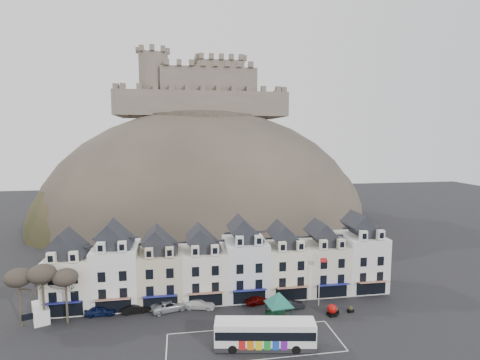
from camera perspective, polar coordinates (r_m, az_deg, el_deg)
The scene contains 21 objects.
ground at distance 50.69m, azimuth 0.04°, elevation -24.39°, with size 300.00×300.00×0.00m, color black.
coach_bay_markings at distance 52.06m, azimuth 2.17°, elevation -23.49°, with size 22.00×7.50×0.01m, color silver.
townhouse_terrace at distance 62.81m, azimuth -2.23°, elevation -12.71°, with size 54.40×9.35×11.80m.
castle_hill at distance 115.08m, azimuth -4.90°, elevation -6.40°, with size 100.00×76.00×68.00m.
castle at distance 119.82m, azimuth -5.73°, elevation 13.40°, with size 50.20×22.20×22.00m.
tree_left_far at distance 60.84m, azimuth -30.68°, elevation -12.73°, with size 3.61×3.61×8.24m.
tree_left_mid at distance 59.71m, azimuth -27.95°, elevation -12.59°, with size 3.78×3.78×8.64m.
tree_left_near at distance 59.05m, azimuth -25.08°, elevation -13.35°, with size 3.43×3.43×7.84m.
bus at distance 50.17m, azimuth 3.80°, elevation -22.20°, with size 12.73×4.92×3.51m.
bus_shelter at distance 55.62m, azimuth 5.94°, elevation -17.54°, with size 6.79×6.79×4.34m.
red_buoy at distance 59.48m, azimuth 13.83°, elevation -18.66°, with size 1.40×1.40×1.73m.
flagpole at distance 60.87m, azimuth 12.08°, elevation -14.33°, with size 1.13×0.23×7.85m.
white_van at distance 63.56m, azimuth -28.09°, elevation -17.39°, with size 3.66×5.06×2.12m.
planter_west at distance 60.38m, azimuth 14.33°, elevation -18.67°, with size 1.15×0.79×1.04m.
planter_east at distance 61.34m, azimuth 16.50°, elevation -18.37°, with size 1.02×0.66×0.95m.
car_navy at distance 61.60m, azimuth -20.49°, elevation -18.12°, with size 1.77×4.39×1.50m, color #0C163C.
car_black at distance 60.88m, azimuth -15.67°, elevation -18.33°, with size 1.40×4.02×1.32m, color black.
car_silver at distance 60.47m, azimuth -10.67°, elevation -18.26°, with size 2.55×5.44×1.53m, color #B5B9BD.
car_white at distance 60.52m, azimuth -6.23°, elevation -18.22°, with size 1.97×4.84×1.40m, color white.
car_maroon at distance 61.61m, azimuth 2.78°, elevation -17.73°, with size 1.65×4.11×1.40m, color #630805.
car_charcoal at distance 60.51m, azimuth 7.85°, elevation -18.30°, with size 1.39×3.98×1.31m, color black.
Camera 1 is at (-6.98, -42.83, 26.19)m, focal length 28.00 mm.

